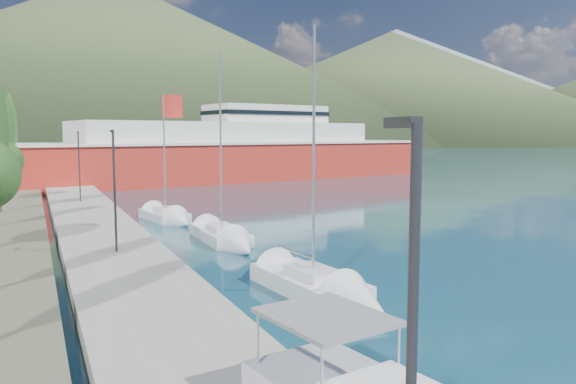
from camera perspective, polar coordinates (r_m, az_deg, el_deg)
name	(u,v)px	position (r m, az deg, el deg)	size (l,w,h in m)	color
ground	(94,163)	(134.47, -19.08, 2.79)	(1400.00, 1400.00, 0.00)	navy
quay	(94,226)	(40.37, -19.06, -3.32)	(5.00, 88.00, 0.80)	gray
hills_far	(177,70)	(654.10, -11.21, 12.07)	(1480.00, 900.00, 180.00)	gray
hills_near	(203,72)	(403.99, -8.62, 11.94)	(1010.00, 520.00, 115.00)	#40512E
lamp_posts	(115,187)	(28.66, -17.13, 0.50)	(0.15, 47.32, 6.06)	#2D2D33
sailboat_near	(336,296)	(22.50, 4.85, -10.48)	(3.30, 8.54, 11.98)	silver
sailboat_mid	(230,241)	(33.69, -5.88, -4.98)	(2.35, 8.72, 12.53)	silver
sailboat_far	(173,219)	(42.99, -11.61, -2.70)	(3.43, 7.42, 10.50)	silver
ferry	(231,154)	(81.25, -5.85, 3.89)	(63.83, 24.44, 12.41)	red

